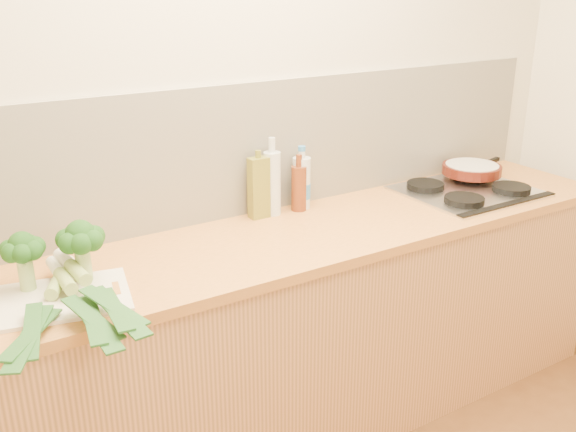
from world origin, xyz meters
The scene contains 14 objects.
room_shell centered at (0.00, 1.49, 1.17)m, with size 3.50×3.50×3.50m.
counter centered at (0.00, 1.20, 0.45)m, with size 3.20×0.62×0.90m.
gas_hob centered at (1.02, 1.20, 0.91)m, with size 0.58×0.50×0.04m.
chopping_board centered at (-0.82, 1.11, 0.91)m, with size 0.41×0.30×0.01m, color white.
broccoli_left centered at (-0.89, 1.22, 1.04)m, with size 0.13×0.14×0.19m.
broccoli_right centered at (-0.72, 1.19, 1.05)m, with size 0.15×0.15×0.20m.
leek_front centered at (-0.85, 1.09, 0.94)m, with size 0.33×0.61×0.04m.
leek_mid centered at (-0.79, 1.05, 0.95)m, with size 0.10×0.65×0.04m.
leek_back centered at (-0.75, 1.05, 0.97)m, with size 0.12×0.66×0.04m.
skillet centered at (1.16, 1.31, 0.96)m, with size 0.40×0.28×0.05m.
oil_tin centered at (0.05, 1.42, 1.03)m, with size 0.08×0.05×0.28m.
glass_bottle centered at (0.12, 1.43, 1.04)m, with size 0.07×0.07×0.32m.
amber_bottle centered at (0.24, 1.41, 1.00)m, with size 0.06×0.06×0.24m.
water_bottle centered at (0.26, 1.43, 1.00)m, with size 0.08×0.08×0.25m.
Camera 1 is at (-1.15, -0.73, 1.83)m, focal length 40.00 mm.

